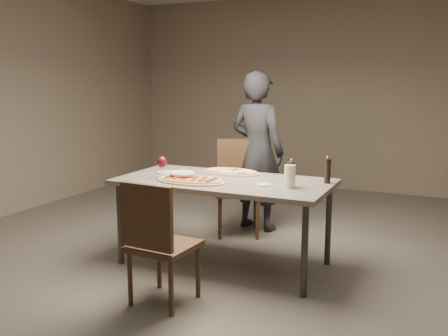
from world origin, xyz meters
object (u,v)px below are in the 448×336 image
at_px(ham_pizza, 231,172).
at_px(chair_far, 238,181).
at_px(dining_table, 224,186).
at_px(diner, 257,151).
at_px(carafe, 290,176).
at_px(bread_basket, 183,175).
at_px(chair_near, 157,237).
at_px(zucchini_pizza, 191,180).
at_px(pepper_mill_left, 327,171).

distance_m(ham_pizza, chair_far, 0.72).
bearing_deg(dining_table, diner, 96.73).
distance_m(dining_table, carafe, 0.63).
bearing_deg(chair_far, dining_table, 81.24).
distance_m(ham_pizza, carafe, 0.76).
bearing_deg(bread_basket, chair_near, -73.55).
bearing_deg(chair_near, ham_pizza, 92.49).
bearing_deg(ham_pizza, bread_basket, -98.98).
xyz_separation_m(ham_pizza, bread_basket, (-0.25, -0.45, 0.03)).
bearing_deg(bread_basket, carafe, 5.94).
xyz_separation_m(zucchini_pizza, ham_pizza, (0.15, 0.49, -0.00)).
bearing_deg(ham_pizza, chair_near, -71.07).
distance_m(dining_table, bread_basket, 0.36).
xyz_separation_m(zucchini_pizza, chair_far, (-0.06, 1.14, -0.22)).
height_order(zucchini_pizza, diner, diner).
distance_m(carafe, chair_far, 1.37).
relative_size(ham_pizza, diner, 0.33).
distance_m(pepper_mill_left, chair_near, 1.52).
bearing_deg(chair_far, pepper_mill_left, 122.18).
height_order(ham_pizza, pepper_mill_left, pepper_mill_left).
height_order(ham_pizza, carafe, carafe).
bearing_deg(zucchini_pizza, chair_far, 102.95).
distance_m(bread_basket, carafe, 0.92).
distance_m(bread_basket, chair_far, 1.13).
distance_m(bread_basket, pepper_mill_left, 1.20).
xyz_separation_m(pepper_mill_left, carafe, (-0.23, -0.29, -0.02)).
bearing_deg(diner, carafe, 132.15).
height_order(pepper_mill_left, chair_far, pepper_mill_left).
bearing_deg(chair_near, dining_table, 88.69).
bearing_deg(ham_pizza, chair_far, 127.78).
bearing_deg(chair_near, bread_basket, 109.79).
distance_m(zucchini_pizza, diner, 1.33).
bearing_deg(zucchini_pizza, dining_table, 54.41).
bearing_deg(zucchini_pizza, ham_pizza, 82.70).
bearing_deg(chair_near, pepper_mill_left, 55.44).
bearing_deg(dining_table, carafe, -7.12).
relative_size(dining_table, carafe, 9.94).
xyz_separation_m(pepper_mill_left, diner, (-0.96, 0.91, -0.02)).
xyz_separation_m(bread_basket, chair_near, (0.23, -0.78, -0.29)).
relative_size(pepper_mill_left, carafe, 1.24).
bearing_deg(chair_far, zucchini_pizza, 68.14).
xyz_separation_m(carafe, chair_far, (-0.87, 1.01, -0.30)).
bearing_deg(chair_near, carafe, 55.27).
distance_m(dining_table, chair_near, 0.97).
bearing_deg(dining_table, pepper_mill_left, 14.79).
xyz_separation_m(dining_table, carafe, (0.60, -0.08, 0.15)).
xyz_separation_m(bread_basket, carafe, (0.91, 0.09, 0.05)).
distance_m(pepper_mill_left, chair_far, 1.35).
relative_size(dining_table, ham_pizza, 3.29).
xyz_separation_m(dining_table, pepper_mill_left, (0.83, 0.22, 0.16)).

